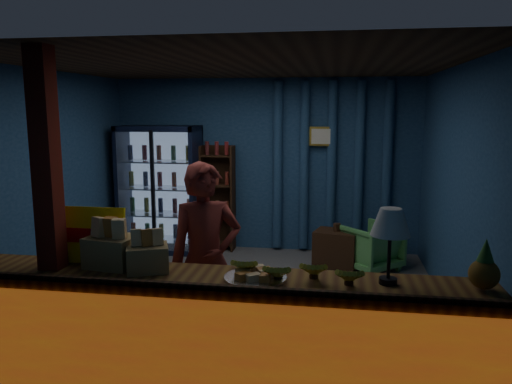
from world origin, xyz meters
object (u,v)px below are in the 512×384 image
pastry_tray (255,276)px  table_lamp (391,225)px  shopkeeper (206,261)px  green_chair (370,247)px

pastry_tray → table_lamp: 1.00m
shopkeeper → table_lamp: 1.66m
shopkeeper → green_chair: bearing=34.3°
pastry_tray → green_chair: bearing=72.7°
shopkeeper → table_lamp: size_ratio=3.20×
green_chair → table_lamp: table_lamp is taller
shopkeeper → pastry_tray: bearing=-76.1°
green_chair → table_lamp: bearing=45.5°
green_chair → pastry_tray: size_ratio=1.53×
shopkeeper → pastry_tray: size_ratio=3.78×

